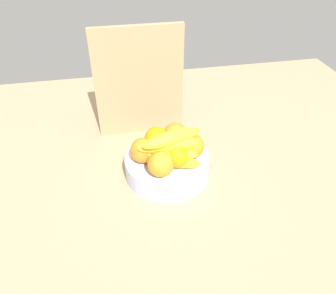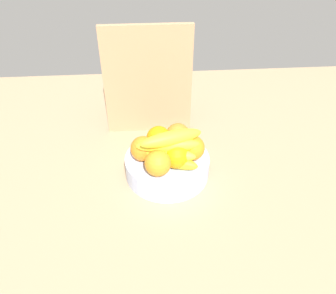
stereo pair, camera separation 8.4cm
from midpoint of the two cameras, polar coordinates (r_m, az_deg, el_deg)
name	(u,v)px [view 2 (the right image)]	position (r cm, az deg, el deg)	size (l,w,h in cm)	color
ground_plane	(167,177)	(99.09, 2.31, -5.28)	(180.00, 140.00, 3.00)	tan
fruit_bowl	(168,166)	(95.82, 2.52, -3.43)	(24.07, 24.07, 6.05)	silver
orange_front_left	(159,138)	(95.46, 0.90, 1.45)	(7.08, 7.08, 7.08)	orange
orange_front_right	(143,149)	(91.25, -1.66, -0.50)	(7.08, 7.08, 7.08)	orange
orange_center	(158,163)	(86.65, 1.03, -2.89)	(7.08, 7.08, 7.08)	orange
orange_back_left	(177,156)	(89.24, 4.19, -1.61)	(7.08, 7.08, 7.08)	orange
orange_back_right	(192,148)	(92.37, 6.76, -0.25)	(7.08, 7.08, 7.08)	orange
orange_top_stack	(178,135)	(96.89, 4.20, 1.95)	(7.08, 7.08, 7.08)	orange
banana_bunch	(168,149)	(88.55, 2.69, -0.44)	(19.26, 11.12, 10.60)	yellow
cutting_board	(148,82)	(107.42, -1.17, 11.06)	(28.00, 1.80, 36.00)	tan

